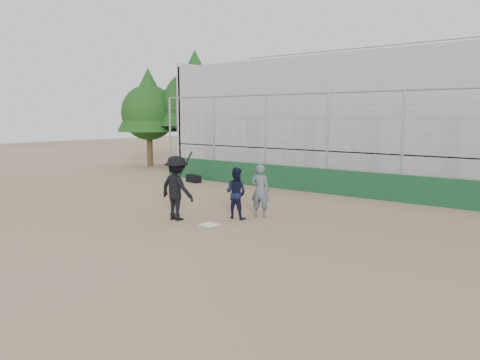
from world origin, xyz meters
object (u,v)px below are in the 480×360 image
Objects in this scene: umpire at (260,193)px; equipment_bag at (194,179)px; catcher_crouched at (236,201)px; batter_at_plate at (177,188)px.

umpire reaches higher than equipment_bag.
catcher_crouched is at bearing 40.83° from umpire.
equipment_bag is (-5.18, 6.09, -0.79)m from batter_at_plate.
equipment_bag is (-6.90, 4.21, -0.56)m from umpire.
umpire is 1.68× the size of equipment_bag.
batter_at_plate reaches higher than umpire.
umpire reaches higher than catcher_crouched.
batter_at_plate is at bearing 29.80° from umpire.
umpire is at bearing -31.41° from equipment_bag.
batter_at_plate reaches higher than equipment_bag.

